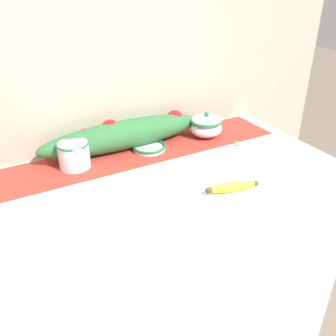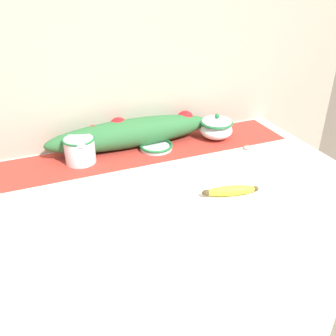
% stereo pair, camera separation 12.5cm
% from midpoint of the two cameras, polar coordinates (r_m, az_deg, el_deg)
% --- Properties ---
extents(countertop, '(1.35, 0.66, 0.88)m').
position_cam_midpoint_polar(countertop, '(1.56, 0.61, -15.57)').
color(countertop, silver).
rests_on(countertop, ground_plane).
extents(back_wall, '(2.15, 0.04, 2.40)m').
position_cam_midpoint_polar(back_wall, '(1.48, -4.71, 15.81)').
color(back_wall, '#B7AD99').
rests_on(back_wall, ground_plane).
extents(table_runner, '(1.24, 0.23, 0.00)m').
position_cam_midpoint_polar(table_runner, '(1.46, -2.45, 2.34)').
color(table_runner, '#B23328').
rests_on(table_runner, countertop).
extents(cream_pitcher, '(0.12, 0.14, 0.10)m').
position_cam_midpoint_polar(cream_pitcher, '(1.39, -10.83, 2.78)').
color(cream_pitcher, white).
rests_on(cream_pitcher, countertop).
extents(sugar_bowl, '(0.14, 0.14, 0.11)m').
position_cam_midpoint_polar(sugar_bowl, '(1.58, 9.64, 6.05)').
color(sugar_bowl, white).
rests_on(sugar_bowl, countertop).
extents(small_dish, '(0.13, 0.13, 0.02)m').
position_cam_midpoint_polar(small_dish, '(1.48, 0.60, 3.26)').
color(small_dish, white).
rests_on(small_dish, countertop).
extents(banana, '(0.19, 0.07, 0.03)m').
position_cam_midpoint_polar(banana, '(1.22, 12.44, -3.50)').
color(banana, yellow).
rests_on(banana, countertop).
extents(spoon, '(0.17, 0.07, 0.01)m').
position_cam_midpoint_polar(spoon, '(1.53, 13.98, 2.88)').
color(spoon, '#A89E89').
rests_on(spoon, countertop).
extents(poinsettia_garland, '(0.67, 0.12, 0.12)m').
position_cam_midpoint_polar(poinsettia_garland, '(1.49, -3.22, 5.38)').
color(poinsettia_garland, '#2D6B38').
rests_on(poinsettia_garland, countertop).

